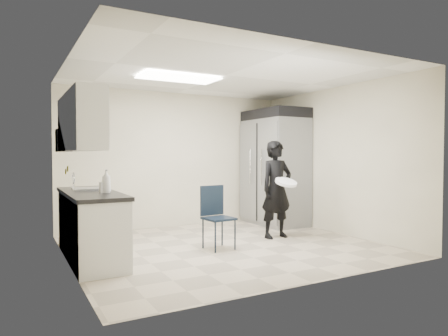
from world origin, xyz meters
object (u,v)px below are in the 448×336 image
commercial_fridge (275,172)px  folding_chair (219,219)px  man_tuxedo (277,189)px  lower_counter (91,227)px

commercial_fridge → folding_chair: commercial_fridge is taller
commercial_fridge → folding_chair: size_ratio=2.31×
folding_chair → man_tuxedo: bearing=6.6°
lower_counter → folding_chair: folding_chair is taller
commercial_fridge → man_tuxedo: (-0.77, -1.13, -0.23)m
commercial_fridge → lower_counter: bearing=-164.1°
commercial_fridge → man_tuxedo: 1.39m
lower_counter → commercial_fridge: bearing=15.9°
commercial_fridge → man_tuxedo: commercial_fridge is taller
folding_chair → lower_counter: bearing=165.0°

